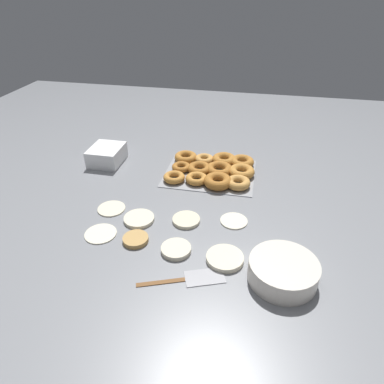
{
  "coord_description": "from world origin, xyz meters",
  "views": [
    {
      "loc": [
        -0.24,
        0.94,
        0.72
      ],
      "look_at": [
        -0.03,
        -0.09,
        0.04
      ],
      "focal_mm": 32.0,
      "sensor_mm": 36.0,
      "label": 1
    }
  ],
  "objects_px": {
    "pancake_2": "(225,258)",
    "pancake_4": "(139,219)",
    "pancake_1": "(101,233)",
    "pancake_7": "(111,208)",
    "donut_tray": "(214,170)",
    "batter_bowl": "(283,271)",
    "pancake_5": "(136,239)",
    "pancake_3": "(234,220)",
    "spatula": "(195,278)",
    "pancake_0": "(186,220)",
    "container_stack": "(107,155)",
    "pancake_6": "(176,249)"
  },
  "relations": [
    {
      "from": "pancake_0",
      "to": "pancake_7",
      "type": "xyz_separation_m",
      "value": [
        0.28,
        -0.02,
        -0.0
      ]
    },
    {
      "from": "pancake_5",
      "to": "donut_tray",
      "type": "relative_size",
      "value": 0.22
    },
    {
      "from": "pancake_4",
      "to": "batter_bowl",
      "type": "relative_size",
      "value": 0.55
    },
    {
      "from": "pancake_0",
      "to": "spatula",
      "type": "height_order",
      "value": "pancake_0"
    },
    {
      "from": "pancake_2",
      "to": "pancake_7",
      "type": "height_order",
      "value": "pancake_2"
    },
    {
      "from": "pancake_2",
      "to": "batter_bowl",
      "type": "bearing_deg",
      "value": 165.76
    },
    {
      "from": "pancake_5",
      "to": "pancake_3",
      "type": "bearing_deg",
      "value": -150.38
    },
    {
      "from": "pancake_0",
      "to": "pancake_1",
      "type": "bearing_deg",
      "value": 25.52
    },
    {
      "from": "pancake_0",
      "to": "pancake_2",
      "type": "xyz_separation_m",
      "value": [
        -0.15,
        0.16,
        0.0
      ]
    },
    {
      "from": "pancake_5",
      "to": "batter_bowl",
      "type": "xyz_separation_m",
      "value": [
        -0.45,
        0.07,
        0.02
      ]
    },
    {
      "from": "pancake_1",
      "to": "pancake_6",
      "type": "height_order",
      "value": "pancake_6"
    },
    {
      "from": "pancake_4",
      "to": "pancake_6",
      "type": "distance_m",
      "value": 0.2
    },
    {
      "from": "pancake_0",
      "to": "pancake_6",
      "type": "xyz_separation_m",
      "value": [
        -0.0,
        0.15,
        0.0
      ]
    },
    {
      "from": "pancake_2",
      "to": "pancake_6",
      "type": "xyz_separation_m",
      "value": [
        0.15,
        -0.01,
        -0.0
      ]
    },
    {
      "from": "pancake_1",
      "to": "pancake_5",
      "type": "bearing_deg",
      "value": 175.81
    },
    {
      "from": "pancake_5",
      "to": "pancake_6",
      "type": "distance_m",
      "value": 0.14
    },
    {
      "from": "pancake_6",
      "to": "donut_tray",
      "type": "distance_m",
      "value": 0.5
    },
    {
      "from": "pancake_7",
      "to": "container_stack",
      "type": "height_order",
      "value": "container_stack"
    },
    {
      "from": "donut_tray",
      "to": "spatula",
      "type": "xyz_separation_m",
      "value": [
        -0.04,
        0.59,
        -0.02
      ]
    },
    {
      "from": "pancake_3",
      "to": "pancake_4",
      "type": "height_order",
      "value": "pancake_4"
    },
    {
      "from": "spatula",
      "to": "pancake_2",
      "type": "bearing_deg",
      "value": 29.91
    },
    {
      "from": "pancake_3",
      "to": "pancake_4",
      "type": "relative_size",
      "value": 0.9
    },
    {
      "from": "pancake_4",
      "to": "donut_tray",
      "type": "xyz_separation_m",
      "value": [
        -0.2,
        -0.37,
        0.01
      ]
    },
    {
      "from": "pancake_2",
      "to": "pancake_7",
      "type": "relative_size",
      "value": 1.13
    },
    {
      "from": "pancake_1",
      "to": "pancake_4",
      "type": "xyz_separation_m",
      "value": [
        -0.1,
        -0.1,
        0.0
      ]
    },
    {
      "from": "pancake_1",
      "to": "pancake_5",
      "type": "height_order",
      "value": "pancake_5"
    },
    {
      "from": "pancake_4",
      "to": "pancake_5",
      "type": "height_order",
      "value": "pancake_5"
    },
    {
      "from": "pancake_0",
      "to": "pancake_5",
      "type": "height_order",
      "value": "pancake_5"
    },
    {
      "from": "pancake_4",
      "to": "donut_tray",
      "type": "distance_m",
      "value": 0.42
    },
    {
      "from": "pancake_1",
      "to": "pancake_7",
      "type": "bearing_deg",
      "value": -81.41
    },
    {
      "from": "pancake_1",
      "to": "batter_bowl",
      "type": "xyz_separation_m",
      "value": [
        -0.57,
        0.08,
        0.03
      ]
    },
    {
      "from": "spatula",
      "to": "container_stack",
      "type": "bearing_deg",
      "value": 109.98
    },
    {
      "from": "pancake_1",
      "to": "container_stack",
      "type": "height_order",
      "value": "container_stack"
    },
    {
      "from": "pancake_2",
      "to": "pancake_7",
      "type": "distance_m",
      "value": 0.47
    },
    {
      "from": "pancake_2",
      "to": "pancake_3",
      "type": "relative_size",
      "value": 1.19
    },
    {
      "from": "pancake_2",
      "to": "pancake_7",
      "type": "xyz_separation_m",
      "value": [
        0.43,
        -0.18,
        -0.0
      ]
    },
    {
      "from": "batter_bowl",
      "to": "pancake_0",
      "type": "bearing_deg",
      "value": -32.67
    },
    {
      "from": "donut_tray",
      "to": "batter_bowl",
      "type": "height_order",
      "value": "batter_bowl"
    },
    {
      "from": "pancake_2",
      "to": "pancake_4",
      "type": "bearing_deg",
      "value": -23.25
    },
    {
      "from": "batter_bowl",
      "to": "spatula",
      "type": "xyz_separation_m",
      "value": [
        0.24,
        0.05,
        -0.03
      ]
    },
    {
      "from": "pancake_4",
      "to": "spatula",
      "type": "height_order",
      "value": "pancake_4"
    },
    {
      "from": "batter_bowl",
      "to": "spatula",
      "type": "bearing_deg",
      "value": 11.19
    },
    {
      "from": "pancake_3",
      "to": "pancake_7",
      "type": "bearing_deg",
      "value": 2.58
    },
    {
      "from": "pancake_6",
      "to": "spatula",
      "type": "height_order",
      "value": "pancake_6"
    },
    {
      "from": "pancake_6",
      "to": "pancake_7",
      "type": "relative_size",
      "value": 0.94
    },
    {
      "from": "pancake_1",
      "to": "donut_tray",
      "type": "distance_m",
      "value": 0.56
    },
    {
      "from": "pancake_2",
      "to": "container_stack",
      "type": "relative_size",
      "value": 0.71
    },
    {
      "from": "batter_bowl",
      "to": "pancake_4",
      "type": "bearing_deg",
      "value": -20.27
    },
    {
      "from": "pancake_5",
      "to": "pancake_1",
      "type": "bearing_deg",
      "value": -4.19
    },
    {
      "from": "pancake_4",
      "to": "container_stack",
      "type": "xyz_separation_m",
      "value": [
        0.28,
        -0.38,
        0.03
      ]
    }
  ]
}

